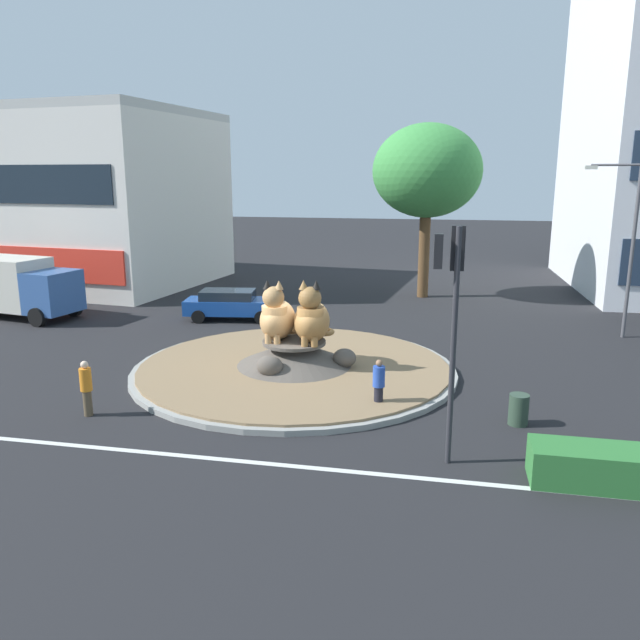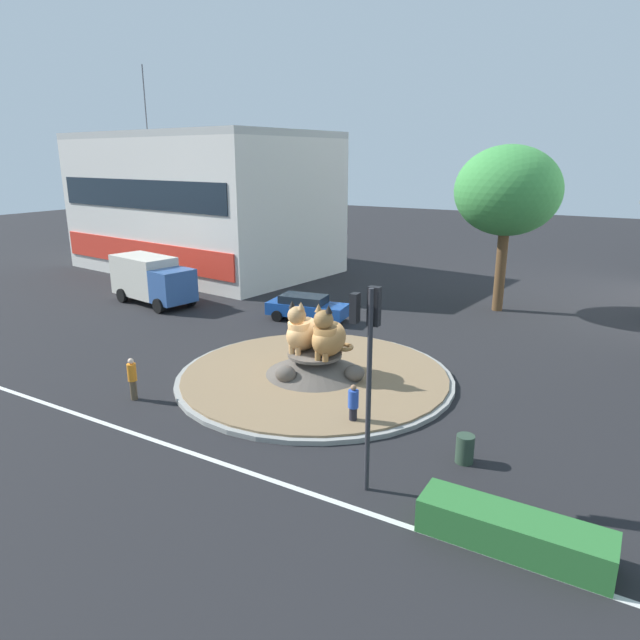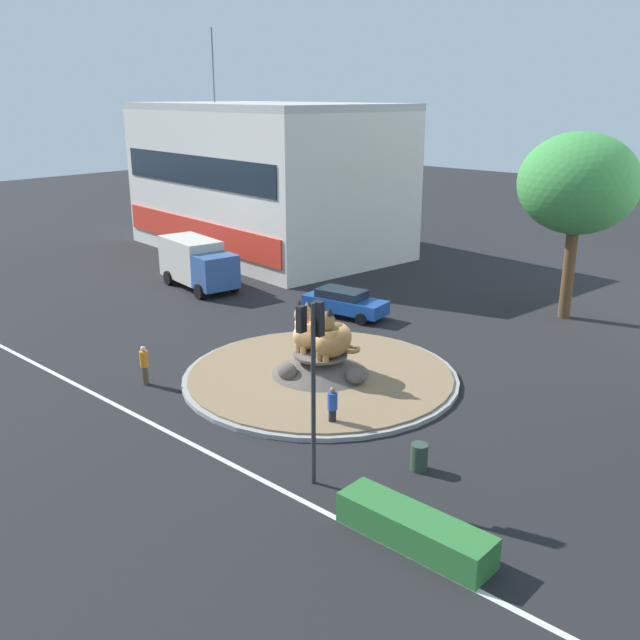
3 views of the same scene
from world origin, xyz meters
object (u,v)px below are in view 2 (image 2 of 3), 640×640
(broadleaf_tree_behind_island, at_px, (508,191))
(delivery_box_truck, at_px, (152,279))
(cat_statue_calico, at_px, (303,332))
(shophouse_block, at_px, (203,203))
(traffic_light_mast, at_px, (368,346))
(litter_bin, at_px, (465,449))
(pedestrian_blue_shirt, at_px, (353,405))
(pedestrian_orange_shirt, at_px, (132,378))
(sedan_on_far_lane, at_px, (306,307))
(cat_statue_tabby, at_px, (328,337))

(broadleaf_tree_behind_island, distance_m, delivery_box_truck, 22.38)
(cat_statue_calico, relative_size, shophouse_block, 0.10)
(traffic_light_mast, xyz_separation_m, shophouse_block, (-25.98, 22.77, 1.20))
(delivery_box_truck, bearing_deg, litter_bin, -11.77)
(pedestrian_blue_shirt, bearing_deg, litter_bin, 88.41)
(pedestrian_orange_shirt, height_order, sedan_on_far_lane, pedestrian_orange_shirt)
(broadleaf_tree_behind_island, distance_m, pedestrian_orange_shirt, 23.32)
(pedestrian_blue_shirt, relative_size, delivery_box_truck, 0.24)
(cat_statue_calico, distance_m, shophouse_block, 26.05)
(cat_statue_tabby, height_order, pedestrian_orange_shirt, cat_statue_tabby)
(sedan_on_far_lane, height_order, litter_bin, sedan_on_far_lane)
(cat_statue_tabby, xyz_separation_m, broadleaf_tree_behind_island, (3.27, 15.31, 5.13))
(pedestrian_orange_shirt, bearing_deg, shophouse_block, 4.89)
(pedestrian_blue_shirt, distance_m, delivery_box_truck, 20.99)
(delivery_box_truck, bearing_deg, cat_statue_calico, -10.79)
(cat_statue_tabby, distance_m, broadleaf_tree_behind_island, 16.47)
(sedan_on_far_lane, bearing_deg, litter_bin, -49.51)
(cat_statue_calico, height_order, broadleaf_tree_behind_island, broadleaf_tree_behind_island)
(pedestrian_orange_shirt, bearing_deg, sedan_on_far_lane, -30.54)
(broadleaf_tree_behind_island, relative_size, pedestrian_orange_shirt, 5.78)
(cat_statue_calico, height_order, pedestrian_blue_shirt, cat_statue_calico)
(shophouse_block, bearing_deg, pedestrian_blue_shirt, -32.67)
(cat_statue_calico, bearing_deg, litter_bin, 66.55)
(cat_statue_tabby, bearing_deg, shophouse_block, -133.39)
(pedestrian_blue_shirt, height_order, litter_bin, pedestrian_blue_shirt)
(cat_statue_tabby, xyz_separation_m, pedestrian_blue_shirt, (2.74, -3.06, -1.18))
(cat_statue_tabby, bearing_deg, pedestrian_orange_shirt, -52.16)
(traffic_light_mast, bearing_deg, delivery_box_truck, 56.97)
(delivery_box_truck, bearing_deg, pedestrian_blue_shirt, -14.92)
(cat_statue_tabby, xyz_separation_m, traffic_light_mast, (4.76, -6.24, 2.24))
(delivery_box_truck, bearing_deg, cat_statue_tabby, -9.57)
(pedestrian_blue_shirt, relative_size, sedan_on_far_lane, 0.33)
(cat_statue_tabby, bearing_deg, cat_statue_calico, -100.09)
(cat_statue_calico, relative_size, broadleaf_tree_behind_island, 0.23)
(pedestrian_orange_shirt, bearing_deg, cat_statue_tabby, -77.30)
(traffic_light_mast, relative_size, pedestrian_blue_shirt, 3.72)
(cat_statue_tabby, bearing_deg, delivery_box_truck, -115.24)
(broadleaf_tree_behind_island, xyz_separation_m, pedestrian_blue_shirt, (-0.52, -18.37, -6.31))
(cat_statue_tabby, xyz_separation_m, delivery_box_truck, (-16.24, 5.84, -0.39))
(shophouse_block, bearing_deg, traffic_light_mast, -34.64)
(cat_statue_calico, bearing_deg, delivery_box_truck, -110.70)
(cat_statue_tabby, relative_size, delivery_box_truck, 0.36)
(cat_statue_tabby, distance_m, sedan_on_far_lane, 9.44)
(traffic_light_mast, distance_m, broadleaf_tree_behind_island, 21.79)
(pedestrian_orange_shirt, bearing_deg, litter_bin, -112.11)
(pedestrian_blue_shirt, bearing_deg, pedestrian_orange_shirt, -71.04)
(broadleaf_tree_behind_island, bearing_deg, pedestrian_blue_shirt, -91.63)
(pedestrian_blue_shirt, distance_m, sedan_on_far_lane, 13.46)
(cat_statue_calico, bearing_deg, traffic_light_mast, 43.96)
(cat_statue_calico, xyz_separation_m, traffic_light_mast, (6.06, -6.35, 2.26))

